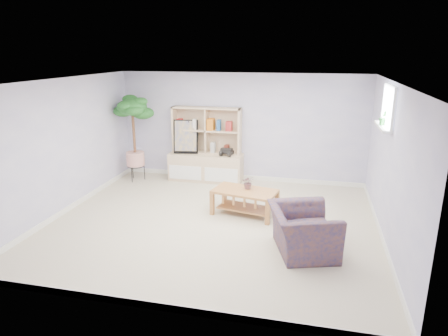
% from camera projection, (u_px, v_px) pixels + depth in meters
% --- Properties ---
extents(floor, '(5.50, 5.00, 0.01)m').
position_uv_depth(floor, '(213.00, 222.00, 6.89)').
color(floor, '#C1B899').
rests_on(floor, ground).
extents(ceiling, '(5.50, 5.00, 0.01)m').
position_uv_depth(ceiling, '(212.00, 81.00, 6.22)').
color(ceiling, silver).
rests_on(ceiling, walls).
extents(walls, '(5.51, 5.01, 2.40)m').
position_uv_depth(walls, '(213.00, 155.00, 6.56)').
color(walls, '#ADA9D6').
rests_on(walls, floor).
extents(baseboard, '(5.50, 5.00, 0.10)m').
position_uv_depth(baseboard, '(213.00, 220.00, 6.88)').
color(baseboard, white).
rests_on(baseboard, floor).
extents(window, '(0.10, 0.98, 0.68)m').
position_uv_depth(window, '(389.00, 107.00, 6.30)').
color(window, silver).
rests_on(window, walls).
extents(window_sill, '(0.14, 1.00, 0.04)m').
position_uv_depth(window_sill, '(383.00, 127.00, 6.40)').
color(window_sill, white).
rests_on(window_sill, walls).
extents(storage_unit, '(1.66, 0.56, 1.66)m').
position_uv_depth(storage_unit, '(206.00, 145.00, 8.92)').
color(storage_unit, '#D0B38A').
rests_on(storage_unit, floor).
extents(poster, '(0.56, 0.21, 0.76)m').
position_uv_depth(poster, '(186.00, 137.00, 8.93)').
color(poster, gold).
rests_on(poster, storage_unit).
extents(toy_truck, '(0.39, 0.29, 0.19)m').
position_uv_depth(toy_truck, '(227.00, 152.00, 8.78)').
color(toy_truck, black).
rests_on(toy_truck, storage_unit).
extents(coffee_table, '(1.22, 0.82, 0.46)m').
position_uv_depth(coffee_table, '(245.00, 202.00, 7.19)').
color(coffee_table, '#B67838').
rests_on(coffee_table, floor).
extents(table_plant, '(0.25, 0.22, 0.24)m').
position_uv_depth(table_plant, '(248.00, 182.00, 7.16)').
color(table_plant, '#185A24').
rests_on(table_plant, coffee_table).
extents(floor_tree, '(0.92, 0.92, 1.93)m').
position_uv_depth(floor_tree, '(134.00, 139.00, 8.88)').
color(floor_tree, '#1C421A').
rests_on(floor_tree, floor).
extents(armchair, '(1.16, 1.25, 0.76)m').
position_uv_depth(armchair, '(303.00, 228.00, 5.80)').
color(armchair, navy).
rests_on(armchair, floor).
extents(sill_plant, '(0.16, 0.14, 0.24)m').
position_uv_depth(sill_plant, '(383.00, 118.00, 6.40)').
color(sill_plant, '#1C421A').
rests_on(sill_plant, window_sill).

